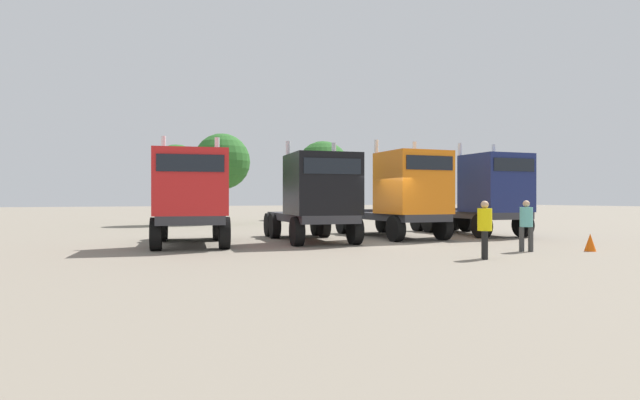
% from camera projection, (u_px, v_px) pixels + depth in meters
% --- Properties ---
extents(ground, '(200.00, 200.00, 0.00)m').
position_uv_depth(ground, '(377.00, 243.00, 19.82)').
color(ground, gray).
extents(semi_truck_red, '(3.68, 6.43, 3.95)m').
position_uv_depth(semi_truck_red, '(191.00, 197.00, 18.35)').
color(semi_truck_red, '#333338').
rests_on(semi_truck_red, ground).
extents(semi_truck_black, '(3.44, 6.48, 3.96)m').
position_uv_depth(semi_truck_black, '(317.00, 196.00, 20.01)').
color(semi_truck_black, '#333338').
rests_on(semi_truck_black, ground).
extents(semi_truck_orange, '(2.99, 6.50, 4.21)m').
position_uv_depth(semi_truck_orange, '(404.00, 194.00, 21.94)').
color(semi_truck_orange, '#333338').
rests_on(semi_truck_orange, ground).
extents(semi_truck_navy, '(3.09, 6.60, 4.25)m').
position_uv_depth(semi_truck_navy, '(485.00, 194.00, 23.66)').
color(semi_truck_navy, '#333338').
rests_on(semi_truck_navy, ground).
extents(visitor_in_hivis, '(0.56, 0.56, 1.64)m').
position_uv_depth(visitor_in_hivis, '(485.00, 225.00, 14.60)').
color(visitor_in_hivis, black).
rests_on(visitor_in_hivis, ground).
extents(visitor_with_camera, '(0.55, 0.55, 1.64)m').
position_uv_depth(visitor_with_camera, '(526.00, 222.00, 16.63)').
color(visitor_with_camera, '#3A3A3A').
rests_on(visitor_with_camera, ground).
extents(traffic_cone_near, '(0.36, 0.36, 0.57)m').
position_uv_depth(traffic_cone_near, '(590.00, 242.00, 16.75)').
color(traffic_cone_near, '#F2590C').
rests_on(traffic_cone_near, ground).
extents(oak_far_left, '(3.11, 3.11, 5.13)m').
position_uv_depth(oak_far_left, '(177.00, 169.00, 33.01)').
color(oak_far_left, '#4C3823').
rests_on(oak_far_left, ground).
extents(oak_far_centre, '(3.76, 3.76, 6.07)m').
position_uv_depth(oak_far_centre, '(222.00, 162.00, 34.94)').
color(oak_far_centre, '#4C3823').
rests_on(oak_far_centre, ground).
extents(oak_far_right, '(4.26, 4.26, 6.35)m').
position_uv_depth(oak_far_right, '(323.00, 168.00, 42.18)').
color(oak_far_right, '#4C3823').
rests_on(oak_far_right, ground).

